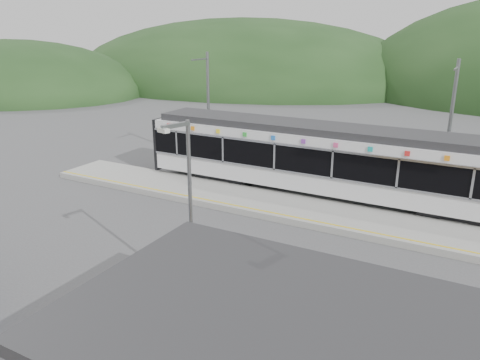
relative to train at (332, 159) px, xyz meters
The scene contains 8 objects.
ground 6.65m from the train, 108.29° to the right, with size 120.00×120.00×0.00m, color #4C4C4F.
hills 4.74m from the train, ahead, with size 146.00×149.00×26.00m.
platform 3.86m from the train, 126.31° to the right, with size 26.00×3.20×0.30m, color #9E9E99.
yellow_line 4.80m from the train, 116.37° to the right, with size 26.00×0.10×0.01m, color yellow.
train is the anchor object (origin of this frame).
catenary_mast_west 9.47m from the train, 164.07° to the left, with size 0.18×1.80×7.00m.
catenary_mast_east 5.85m from the train, 27.06° to the left, with size 0.18×1.80×7.00m.
lamp_post 11.41m from the train, 94.86° to the right, with size 0.39×1.07×5.83m.
Camera 1 is at (8.77, -16.20, 8.36)m, focal length 35.00 mm.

